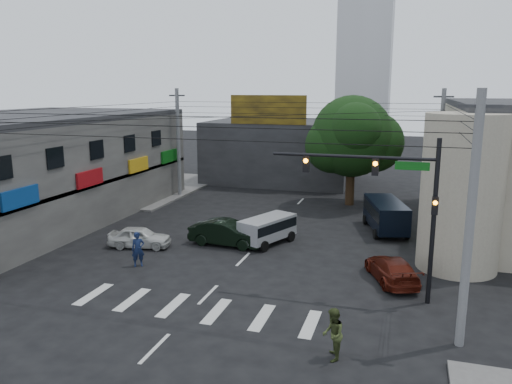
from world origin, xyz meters
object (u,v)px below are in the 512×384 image
at_px(silver_minivan, 267,231).
at_px(traffic_officer, 138,249).
at_px(white_compact, 140,237).
at_px(utility_pole_far_left, 178,143).
at_px(pedestrian_olive, 333,334).
at_px(traffic_gantry, 394,192).
at_px(utility_pole_near_right, 470,223).
at_px(utility_pole_far_right, 440,152).
at_px(dark_sedan, 227,233).
at_px(navy_van, 386,216).
at_px(maroon_sedan, 392,269).
at_px(street_tree, 352,137).

distance_m(silver_minivan, traffic_officer, 7.87).
bearing_deg(white_compact, silver_minivan, -79.65).
distance_m(utility_pole_far_left, pedestrian_olive, 28.54).
relative_size(traffic_gantry, utility_pole_near_right, 0.78).
distance_m(utility_pole_far_right, dark_sedan, 17.45).
distance_m(traffic_gantry, navy_van, 11.57).
xyz_separation_m(utility_pole_far_left, silver_minivan, (11.01, -10.92, -3.78)).
bearing_deg(traffic_officer, silver_minivan, 10.57).
bearing_deg(white_compact, maroon_sedan, -106.02).
bearing_deg(pedestrian_olive, traffic_gantry, 155.64).
xyz_separation_m(dark_sedan, silver_minivan, (2.22, 0.94, 0.07)).
relative_size(utility_pole_near_right, maroon_sedan, 2.03).
height_order(white_compact, maroon_sedan, white_compact).
bearing_deg(traffic_gantry, street_tree, 101.99).
distance_m(maroon_sedan, silver_minivan, 8.36).
bearing_deg(utility_pole_far_left, silver_minivan, -44.76).
height_order(traffic_gantry, white_compact, traffic_gantry).
height_order(dark_sedan, pedestrian_olive, pedestrian_olive).
height_order(traffic_gantry, utility_pole_far_right, utility_pole_far_right).
bearing_deg(dark_sedan, utility_pole_far_right, -41.86).
xyz_separation_m(white_compact, pedestrian_olive, (12.71, -9.10, 0.31)).
relative_size(utility_pole_near_right, dark_sedan, 1.98).
bearing_deg(white_compact, navy_van, -72.33).
bearing_deg(utility_pole_far_right, traffic_officer, -132.90).
distance_m(white_compact, silver_minivan, 7.56).
xyz_separation_m(white_compact, maroon_sedan, (14.38, -1.11, -0.01)).
height_order(utility_pole_far_left, utility_pole_far_right, same).
bearing_deg(street_tree, pedestrian_olive, -84.70).
height_order(traffic_gantry, silver_minivan, traffic_gantry).
bearing_deg(pedestrian_olive, utility_pole_near_right, 109.71).
distance_m(dark_sedan, maroon_sedan, 10.05).
bearing_deg(dark_sedan, traffic_gantry, -114.39).
distance_m(maroon_sedan, pedestrian_olive, 8.16).
bearing_deg(white_compact, pedestrian_olive, -137.18).
distance_m(dark_sedan, navy_van, 10.56).
bearing_deg(navy_van, traffic_gantry, 167.76).
height_order(utility_pole_near_right, navy_van, utility_pole_near_right).
height_order(utility_pole_far_left, dark_sedan, utility_pole_far_left).
xyz_separation_m(street_tree, traffic_gantry, (3.82, -18.00, -0.64)).
bearing_deg(maroon_sedan, utility_pole_near_right, 93.42).
distance_m(dark_sedan, silver_minivan, 2.41).
xyz_separation_m(utility_pole_near_right, dark_sedan, (-12.21, 8.64, -3.85)).
height_order(traffic_gantry, maroon_sedan, traffic_gantry).
relative_size(navy_van, pedestrian_olive, 2.92).
distance_m(traffic_gantry, silver_minivan, 10.33).
height_order(street_tree, utility_pole_far_right, utility_pole_far_right).
relative_size(street_tree, dark_sedan, 1.87).
relative_size(utility_pole_near_right, white_compact, 2.39).
bearing_deg(utility_pole_far_right, white_compact, -141.05).
bearing_deg(street_tree, utility_pole_far_left, -176.05).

